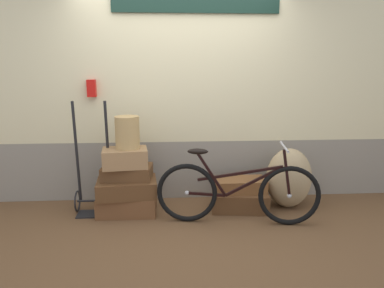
{
  "coord_description": "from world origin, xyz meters",
  "views": [
    {
      "loc": [
        -0.15,
        -3.75,
        1.69
      ],
      "look_at": [
        0.11,
        0.23,
        0.82
      ],
      "focal_mm": 34.62,
      "sensor_mm": 36.0,
      "label": 1
    }
  ],
  "objects_px": {
    "suitcase_4": "(240,201)",
    "suitcase_5": "(239,185)",
    "bicycle": "(237,192)",
    "suitcase_0": "(127,203)",
    "wicker_basket": "(127,132)",
    "burlap_sack": "(289,178)",
    "suitcase_1": "(127,187)",
    "luggage_trolley": "(94,185)",
    "suitcase_3": "(125,158)",
    "suitcase_2": "(127,172)"
  },
  "relations": [
    {
      "from": "suitcase_4",
      "to": "suitcase_5",
      "type": "xyz_separation_m",
      "value": [
        -0.0,
        0.04,
        0.18
      ]
    },
    {
      "from": "bicycle",
      "to": "suitcase_0",
      "type": "bearing_deg",
      "value": 162.9
    },
    {
      "from": "suitcase_5",
      "to": "wicker_basket",
      "type": "distance_m",
      "value": 1.43
    },
    {
      "from": "suitcase_0",
      "to": "suitcase_5",
      "type": "bearing_deg",
      "value": 2.53
    },
    {
      "from": "wicker_basket",
      "to": "burlap_sack",
      "type": "height_order",
      "value": "wicker_basket"
    },
    {
      "from": "burlap_sack",
      "to": "bicycle",
      "type": "distance_m",
      "value": 0.82
    },
    {
      "from": "suitcase_1",
      "to": "suitcase_5",
      "type": "height_order",
      "value": "suitcase_1"
    },
    {
      "from": "wicker_basket",
      "to": "luggage_trolley",
      "type": "relative_size",
      "value": 0.28
    },
    {
      "from": "wicker_basket",
      "to": "suitcase_1",
      "type": "bearing_deg",
      "value": -132.31
    },
    {
      "from": "wicker_basket",
      "to": "luggage_trolley",
      "type": "distance_m",
      "value": 0.74
    },
    {
      "from": "suitcase_5",
      "to": "bicycle",
      "type": "distance_m",
      "value": 0.42
    },
    {
      "from": "suitcase_0",
      "to": "suitcase_4",
      "type": "xyz_separation_m",
      "value": [
        1.31,
        -0.01,
        0.0
      ]
    },
    {
      "from": "suitcase_3",
      "to": "burlap_sack",
      "type": "relative_size",
      "value": 0.69
    },
    {
      "from": "suitcase_0",
      "to": "burlap_sack",
      "type": "relative_size",
      "value": 0.92
    },
    {
      "from": "suitcase_2",
      "to": "suitcase_3",
      "type": "bearing_deg",
      "value": -107.44
    },
    {
      "from": "suitcase_0",
      "to": "bicycle",
      "type": "xyz_separation_m",
      "value": [
        1.21,
        -0.37,
        0.24
      ]
    },
    {
      "from": "luggage_trolley",
      "to": "suitcase_0",
      "type": "bearing_deg",
      "value": -6.93
    },
    {
      "from": "suitcase_2",
      "to": "bicycle",
      "type": "xyz_separation_m",
      "value": [
        1.2,
        -0.4,
        -0.13
      ]
    },
    {
      "from": "burlap_sack",
      "to": "bicycle",
      "type": "xyz_separation_m",
      "value": [
        -0.7,
        -0.43,
        -0.01
      ]
    },
    {
      "from": "suitcase_1",
      "to": "suitcase_4",
      "type": "bearing_deg",
      "value": -4.32
    },
    {
      "from": "suitcase_2",
      "to": "burlap_sack",
      "type": "height_order",
      "value": "burlap_sack"
    },
    {
      "from": "suitcase_3",
      "to": "luggage_trolley",
      "type": "height_order",
      "value": "luggage_trolley"
    },
    {
      "from": "suitcase_3",
      "to": "wicker_basket",
      "type": "distance_m",
      "value": 0.29
    },
    {
      "from": "suitcase_0",
      "to": "wicker_basket",
      "type": "distance_m",
      "value": 0.83
    },
    {
      "from": "burlap_sack",
      "to": "bicycle",
      "type": "relative_size",
      "value": 0.41
    },
    {
      "from": "suitcase_0",
      "to": "luggage_trolley",
      "type": "distance_m",
      "value": 0.44
    },
    {
      "from": "suitcase_1",
      "to": "luggage_trolley",
      "type": "xyz_separation_m",
      "value": [
        -0.38,
        0.06,
        0.01
      ]
    },
    {
      "from": "suitcase_4",
      "to": "wicker_basket",
      "type": "relative_size",
      "value": 1.8
    },
    {
      "from": "suitcase_2",
      "to": "burlap_sack",
      "type": "xyz_separation_m",
      "value": [
        1.9,
        0.03,
        -0.12
      ]
    },
    {
      "from": "suitcase_0",
      "to": "bicycle",
      "type": "relative_size",
      "value": 0.38
    },
    {
      "from": "suitcase_0",
      "to": "suitcase_4",
      "type": "relative_size",
      "value": 1.01
    },
    {
      "from": "suitcase_1",
      "to": "suitcase_3",
      "type": "height_order",
      "value": "suitcase_3"
    },
    {
      "from": "suitcase_4",
      "to": "bicycle",
      "type": "height_order",
      "value": "bicycle"
    },
    {
      "from": "suitcase_3",
      "to": "suitcase_5",
      "type": "distance_m",
      "value": 1.36
    },
    {
      "from": "suitcase_3",
      "to": "suitcase_5",
      "type": "height_order",
      "value": "suitcase_3"
    },
    {
      "from": "suitcase_2",
      "to": "suitcase_0",
      "type": "bearing_deg",
      "value": -104.3
    },
    {
      "from": "suitcase_5",
      "to": "luggage_trolley",
      "type": "relative_size",
      "value": 0.47
    },
    {
      "from": "suitcase_3",
      "to": "suitcase_2",
      "type": "bearing_deg",
      "value": 61.7
    },
    {
      "from": "bicycle",
      "to": "suitcase_1",
      "type": "bearing_deg",
      "value": 163.46
    },
    {
      "from": "suitcase_5",
      "to": "burlap_sack",
      "type": "xyz_separation_m",
      "value": [
        0.6,
        0.02,
        0.07
      ]
    },
    {
      "from": "wicker_basket",
      "to": "bicycle",
      "type": "height_order",
      "value": "wicker_basket"
    },
    {
      "from": "suitcase_0",
      "to": "suitcase_2",
      "type": "relative_size",
      "value": 1.2
    },
    {
      "from": "suitcase_3",
      "to": "wicker_basket",
      "type": "relative_size",
      "value": 1.36
    },
    {
      "from": "wicker_basket",
      "to": "luggage_trolley",
      "type": "xyz_separation_m",
      "value": [
        -0.41,
        0.03,
        -0.62
      ]
    },
    {
      "from": "suitcase_2",
      "to": "suitcase_5",
      "type": "distance_m",
      "value": 1.31
    },
    {
      "from": "suitcase_5",
      "to": "suitcase_1",
      "type": "bearing_deg",
      "value": -177.55
    },
    {
      "from": "suitcase_0",
      "to": "burlap_sack",
      "type": "distance_m",
      "value": 1.92
    },
    {
      "from": "luggage_trolley",
      "to": "bicycle",
      "type": "xyz_separation_m",
      "value": [
        1.58,
        -0.42,
        0.03
      ]
    },
    {
      "from": "burlap_sack",
      "to": "bicycle",
      "type": "height_order",
      "value": "bicycle"
    },
    {
      "from": "suitcase_2",
      "to": "suitcase_1",
      "type": "bearing_deg",
      "value": -92.81
    }
  ]
}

